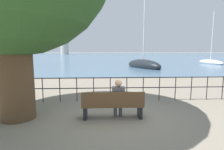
% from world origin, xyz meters
% --- Properties ---
extents(ground_plane, '(1000.00, 1000.00, 0.00)m').
position_xyz_m(ground_plane, '(0.00, 0.00, 0.00)').
color(ground_plane, gray).
extents(harbor_water, '(600.00, 300.00, 0.01)m').
position_xyz_m(harbor_water, '(0.00, 158.77, 0.00)').
color(harbor_water, slate).
rests_on(harbor_water, ground_plane).
extents(park_bench, '(1.96, 0.45, 0.90)m').
position_xyz_m(park_bench, '(0.00, -0.06, 0.44)').
color(park_bench, brown).
rests_on(park_bench, ground_plane).
extents(seated_person_left, '(0.39, 0.35, 1.26)m').
position_xyz_m(seated_person_left, '(0.18, 0.01, 0.69)').
color(seated_person_left, '#4C4C51').
rests_on(seated_person_left, ground_plane).
extents(promenade_railing, '(11.50, 0.04, 1.05)m').
position_xyz_m(promenade_railing, '(0.00, 1.96, 0.69)').
color(promenade_railing, black).
rests_on(promenade_railing, ground_plane).
extents(sailboat_0, '(4.59, 8.07, 7.26)m').
position_xyz_m(sailboat_0, '(-13.24, 18.50, 0.30)').
color(sailboat_0, maroon).
rests_on(sailboat_0, ground_plane).
extents(sailboat_1, '(2.01, 6.40, 9.30)m').
position_xyz_m(sailboat_1, '(18.82, 24.77, 0.27)').
color(sailboat_1, silver).
rests_on(sailboat_1, ground_plane).
extents(sailboat_4, '(4.42, 7.18, 12.17)m').
position_xyz_m(sailboat_4, '(5.03, 17.59, 0.38)').
color(sailboat_4, black).
rests_on(sailboat_4, ground_plane).
extents(harbor_lighthouse, '(6.00, 6.00, 29.75)m').
position_xyz_m(harbor_lighthouse, '(-29.67, 130.76, 13.84)').
color(harbor_lighthouse, beige).
rests_on(harbor_lighthouse, ground_plane).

